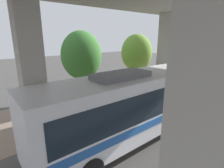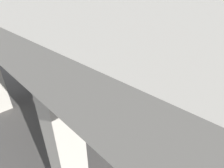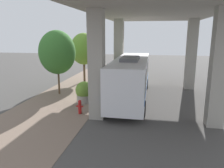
{
  "view_description": "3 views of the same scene",
  "coord_description": "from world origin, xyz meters",
  "px_view_note": "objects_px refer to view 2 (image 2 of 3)",
  "views": [
    {
      "loc": [
        7.95,
        -6.36,
        5.14
      ],
      "look_at": [
        -1.4,
        1.13,
        1.87
      ],
      "focal_mm": 28.0,
      "sensor_mm": 36.0,
      "label": 1
    },
    {
      "loc": [
        9.19,
        8.32,
        7.63
      ],
      "look_at": [
        1.02,
        0.08,
        1.3
      ],
      "focal_mm": 28.0,
      "sensor_mm": 36.0,
      "label": 2
    },
    {
      "loc": [
        3.79,
        -17.43,
        5.24
      ],
      "look_at": [
        0.71,
        -0.45,
        1.3
      ],
      "focal_mm": 35.0,
      "sensor_mm": 36.0,
      "label": 3
    }
  ],
  "objects_px": {
    "bus": "(98,81)",
    "fire_hydrant": "(95,71)",
    "planter_front": "(117,74)",
    "planter_middle": "(133,84)",
    "street_tree_far": "(157,40)"
  },
  "relations": [
    {
      "from": "planter_front",
      "to": "fire_hydrant",
      "type": "bearing_deg",
      "value": -79.69
    },
    {
      "from": "bus",
      "to": "fire_hydrant",
      "type": "distance_m",
      "value": 5.21
    },
    {
      "from": "planter_front",
      "to": "planter_middle",
      "type": "bearing_deg",
      "value": 76.34
    },
    {
      "from": "bus",
      "to": "fire_hydrant",
      "type": "height_order",
      "value": "bus"
    },
    {
      "from": "bus",
      "to": "planter_middle",
      "type": "relative_size",
      "value": 6.25
    },
    {
      "from": "planter_front",
      "to": "street_tree_far",
      "type": "bearing_deg",
      "value": 146.07
    },
    {
      "from": "planter_middle",
      "to": "fire_hydrant",
      "type": "bearing_deg",
      "value": -91.63
    },
    {
      "from": "planter_middle",
      "to": "street_tree_far",
      "type": "distance_m",
      "value": 4.57
    },
    {
      "from": "bus",
      "to": "street_tree_far",
      "type": "bearing_deg",
      "value": 175.59
    },
    {
      "from": "fire_hydrant",
      "to": "planter_middle",
      "type": "distance_m",
      "value": 4.92
    },
    {
      "from": "planter_front",
      "to": "street_tree_far",
      "type": "distance_m",
      "value": 4.6
    },
    {
      "from": "planter_front",
      "to": "street_tree_far",
      "type": "xyz_separation_m",
      "value": [
        -2.97,
        2.0,
        2.89
      ]
    },
    {
      "from": "fire_hydrant",
      "to": "planter_front",
      "type": "distance_m",
      "value": 2.54
    },
    {
      "from": "planter_front",
      "to": "street_tree_far",
      "type": "relative_size",
      "value": 0.3
    },
    {
      "from": "fire_hydrant",
      "to": "planter_front",
      "type": "relative_size",
      "value": 0.58
    }
  ]
}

